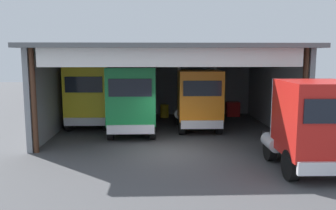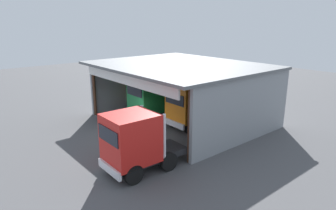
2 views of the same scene
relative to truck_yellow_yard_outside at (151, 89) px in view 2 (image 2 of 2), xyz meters
name	(u,v)px [view 2 (image 2 of 2)]	position (x,y,z in m)	size (l,w,h in m)	color
ground_plane	(132,134)	(4.55, -5.26, -1.85)	(80.00, 80.00, 0.00)	#4C4C4F
workshop_shed	(189,80)	(4.55, 0.50, 1.52)	(13.09, 11.00, 4.80)	gray
truck_yellow_yard_outside	(151,89)	(0.00, 0.00, 0.00)	(2.56, 4.99, 3.63)	yellow
truck_green_center_left_bay	(150,97)	(2.64, -2.15, 0.09)	(2.60, 4.77, 3.73)	#197F3D
truck_orange_center_right_bay	(190,106)	(6.29, -1.03, -0.06)	(2.51, 5.26, 3.72)	orange
truck_red_left_bay	(135,141)	(9.52, -8.21, -0.04)	(2.52, 4.85, 3.40)	red
oil_drum	(211,107)	(4.51, 3.43, -1.41)	(0.58, 0.58, 0.87)	gold
tool_cart	(258,119)	(9.32, 3.67, -1.35)	(0.90, 0.60, 1.00)	red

